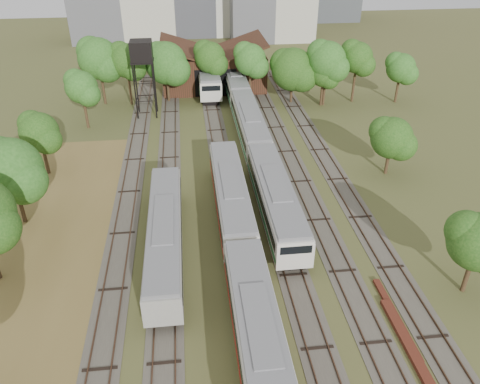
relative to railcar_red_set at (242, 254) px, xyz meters
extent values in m
cube|color=brown|center=(-16.00, -3.20, -1.87)|extent=(14.00, 60.00, 0.04)
cube|color=#4C473D|center=(-10.00, 13.80, -1.86)|extent=(2.60, 80.00, 0.06)
cube|color=#472D1E|center=(-10.72, 13.80, -1.77)|extent=(0.08, 80.00, 0.14)
cube|color=#472D1E|center=(-9.28, 13.80, -1.77)|extent=(0.08, 80.00, 0.14)
cube|color=#4C473D|center=(-6.00, 13.80, -1.86)|extent=(2.60, 80.00, 0.06)
cube|color=#472D1E|center=(-6.72, 13.80, -1.77)|extent=(0.08, 80.00, 0.14)
cube|color=#472D1E|center=(-5.28, 13.80, -1.77)|extent=(0.08, 80.00, 0.14)
cube|color=#4C473D|center=(0.00, 13.80, -1.86)|extent=(2.60, 80.00, 0.06)
cube|color=#472D1E|center=(-0.72, 13.80, -1.77)|extent=(0.08, 80.00, 0.14)
cube|color=#472D1E|center=(0.72, 13.80, -1.77)|extent=(0.08, 80.00, 0.14)
cube|color=#4C473D|center=(4.00, 13.80, -1.86)|extent=(2.60, 80.00, 0.06)
cube|color=#472D1E|center=(3.28, 13.80, -1.77)|extent=(0.08, 80.00, 0.14)
cube|color=#472D1E|center=(4.72, 13.80, -1.77)|extent=(0.08, 80.00, 0.14)
cube|color=#4C473D|center=(8.00, 13.80, -1.86)|extent=(2.60, 80.00, 0.06)
cube|color=#472D1E|center=(7.28, 13.80, -1.77)|extent=(0.08, 80.00, 0.14)
cube|color=#472D1E|center=(8.72, 13.80, -1.77)|extent=(0.08, 80.00, 0.14)
cube|color=#4C473D|center=(12.00, 13.80, -1.86)|extent=(2.60, 80.00, 0.06)
cube|color=#472D1E|center=(11.28, 13.80, -1.77)|extent=(0.08, 80.00, 0.14)
cube|color=#472D1E|center=(12.72, 13.80, -1.77)|extent=(0.08, 80.00, 0.14)
cube|color=black|center=(0.00, -8.69, -1.50)|extent=(2.15, 15.64, 0.78)
cube|color=beige|center=(0.00, -8.69, 0.11)|extent=(2.83, 17.00, 2.44)
cube|color=black|center=(0.00, -8.69, 0.41)|extent=(2.89, 15.64, 0.83)
cube|color=slate|center=(0.00, -8.69, 1.51)|extent=(2.60, 16.66, 0.35)
cube|color=maroon|center=(0.00, -8.69, -0.57)|extent=(2.89, 16.66, 0.44)
cube|color=black|center=(0.00, 8.81, -1.50)|extent=(2.15, 15.64, 0.78)
cube|color=beige|center=(0.00, 8.81, 0.11)|extent=(2.83, 17.00, 2.44)
cube|color=black|center=(0.00, 8.81, 0.41)|extent=(2.89, 15.64, 0.83)
cube|color=slate|center=(0.00, 8.81, 1.51)|extent=(2.60, 16.66, 0.35)
cube|color=maroon|center=(0.00, 8.81, -0.57)|extent=(2.89, 16.66, 0.44)
cube|color=black|center=(4.00, 7.61, -1.49)|extent=(2.21, 15.64, 0.81)
cube|color=beige|center=(4.00, 7.61, 0.18)|extent=(2.92, 17.00, 2.52)
cube|color=black|center=(4.00, 7.61, 0.48)|extent=(2.98, 15.64, 0.86)
cube|color=slate|center=(4.00, 7.61, 1.61)|extent=(2.69, 16.66, 0.36)
cube|color=#1A6830|center=(4.00, 7.61, -0.53)|extent=(2.98, 16.66, 0.45)
cube|color=beige|center=(4.00, -0.84, 0.05)|extent=(2.96, 0.25, 2.26)
cube|color=black|center=(4.00, 25.11, -1.49)|extent=(2.21, 15.64, 0.81)
cube|color=beige|center=(4.00, 25.11, 0.18)|extent=(2.92, 17.00, 2.52)
cube|color=black|center=(4.00, 25.11, 0.48)|extent=(2.98, 15.64, 0.86)
cube|color=slate|center=(4.00, 25.11, 1.61)|extent=(2.69, 16.66, 0.36)
cube|color=#1A6830|center=(4.00, 25.11, -0.53)|extent=(2.98, 16.66, 0.45)
cube|color=black|center=(4.00, 42.61, -1.49)|extent=(2.21, 15.64, 0.81)
cube|color=beige|center=(4.00, 42.61, 0.18)|extent=(2.92, 17.00, 2.52)
cube|color=black|center=(4.00, 42.61, 0.48)|extent=(2.98, 15.64, 0.86)
cube|color=slate|center=(4.00, 42.61, 1.61)|extent=(2.69, 16.66, 0.36)
cube|color=#1A6830|center=(4.00, 42.61, -0.53)|extent=(2.98, 16.66, 0.45)
cube|color=black|center=(0.00, 44.80, -1.46)|extent=(2.38, 14.72, 0.87)
cube|color=beige|center=(0.00, 44.80, 0.33)|extent=(3.14, 16.00, 2.71)
cube|color=black|center=(0.00, 44.80, 0.66)|extent=(3.20, 14.72, 0.92)
cube|color=slate|center=(0.00, 44.80, 1.88)|extent=(2.89, 15.68, 0.39)
cube|color=#1A6830|center=(0.00, 44.80, -0.43)|extent=(3.20, 15.68, 0.49)
cube|color=beige|center=(0.00, 36.85, 0.20)|extent=(3.18, 0.25, 2.44)
cube|color=black|center=(-6.00, 3.40, -1.52)|extent=(2.05, 16.56, 0.74)
cube|color=gray|center=(-6.00, 3.40, 0.02)|extent=(2.70, 18.00, 2.33)
cube|color=black|center=(-6.00, 3.40, 0.30)|extent=(2.76, 16.56, 0.79)
cube|color=slate|center=(-6.00, 3.40, 1.35)|extent=(2.48, 17.64, 0.34)
cylinder|color=black|center=(-10.38, 33.61, 1.88)|extent=(0.19, 0.19, 7.53)
cylinder|color=black|center=(-7.84, 33.61, 1.88)|extent=(0.19, 0.19, 7.53)
cylinder|color=black|center=(-10.38, 36.15, 1.88)|extent=(0.19, 0.19, 7.53)
cylinder|color=black|center=(-7.84, 36.15, 1.88)|extent=(0.19, 0.19, 7.53)
cube|color=black|center=(-9.11, 34.88, 5.74)|extent=(2.97, 2.97, 0.20)
cube|color=black|center=(-9.11, 34.88, 7.11)|extent=(2.82, 2.82, 2.54)
cube|color=maroon|center=(10.00, -9.52, -1.72)|extent=(0.67, 10.07, 0.34)
cube|color=maroon|center=(10.20, -6.10, -1.76)|extent=(0.49, 7.83, 0.25)
cube|color=#331F12|center=(1.00, 46.80, 0.86)|extent=(16.00, 11.00, 5.50)
cube|color=#331F12|center=(-3.00, 46.80, 4.21)|extent=(8.45, 11.55, 2.96)
cube|color=#331F12|center=(5.00, 46.80, 4.21)|extent=(8.45, 11.55, 2.96)
cube|color=black|center=(1.00, 41.35, 0.31)|extent=(6.40, 0.15, 4.12)
cylinder|color=#382616|center=(-19.11, 9.51, 0.28)|extent=(0.36, 0.36, 4.34)
sphere|color=#194713|center=(-19.11, 9.51, 3.63)|extent=(5.53, 5.53, 5.53)
cylinder|color=#382616|center=(-19.08, 18.87, 0.07)|extent=(0.36, 0.36, 3.91)
sphere|color=#194713|center=(-19.08, 18.87, 3.09)|extent=(4.07, 4.07, 4.07)
cylinder|color=#382616|center=(-16.78, 31.38, 0.28)|extent=(0.36, 0.36, 4.33)
sphere|color=#194713|center=(-16.78, 31.38, 3.62)|extent=(4.14, 4.14, 4.14)
cylinder|color=#382616|center=(-15.65, 40.26, 0.74)|extent=(0.36, 0.36, 5.26)
sphere|color=#194713|center=(-15.65, 40.26, 4.81)|extent=(5.88, 5.88, 5.88)
cylinder|color=#382616|center=(-11.72, 39.51, 0.66)|extent=(0.36, 0.36, 5.10)
sphere|color=#194713|center=(-11.72, 39.51, 4.60)|extent=(4.82, 4.82, 4.82)
cylinder|color=#382616|center=(-6.23, 40.22, 0.38)|extent=(0.36, 0.36, 4.53)
sphere|color=#194713|center=(-6.23, 40.22, 3.88)|extent=(6.09, 6.09, 6.09)
cylinder|color=#382616|center=(0.23, 41.32, 0.50)|extent=(0.36, 0.36, 4.77)
sphere|color=#194713|center=(0.23, 41.32, 4.19)|extent=(4.59, 4.59, 4.59)
cylinder|color=#382616|center=(5.94, 38.95, 0.55)|extent=(0.36, 0.36, 4.88)
sphere|color=#194713|center=(5.94, 38.95, 4.32)|extent=(4.59, 4.59, 4.59)
cylinder|color=#382616|center=(11.96, 37.55, 0.07)|extent=(0.36, 0.36, 3.92)
sphere|color=#194713|center=(11.96, 37.55, 3.10)|extent=(6.18, 6.18, 6.18)
cylinder|color=#382616|center=(16.51, 36.01, 0.70)|extent=(0.36, 0.36, 5.18)
sphere|color=#194713|center=(16.51, 36.01, 4.70)|extent=(5.34, 5.34, 5.34)
cylinder|color=#382616|center=(21.21, 36.88, 0.71)|extent=(0.36, 0.36, 5.19)
sphere|color=#194713|center=(21.21, 36.88, 4.72)|extent=(4.46, 4.46, 4.46)
cylinder|color=#382616|center=(27.61, 35.83, 0.14)|extent=(0.36, 0.36, 4.05)
sphere|color=#194713|center=(27.61, 35.83, 3.27)|extent=(4.21, 4.21, 4.21)
cylinder|color=#382616|center=(16.38, -3.91, -0.08)|extent=(0.36, 0.36, 3.61)
sphere|color=#194713|center=(16.38, -3.91, 2.70)|extent=(4.28, 4.28, 4.28)
cylinder|color=#382616|center=(17.65, 14.57, -0.22)|extent=(0.36, 0.36, 3.33)
sphere|color=#194713|center=(17.65, 14.57, 2.35)|extent=(4.41, 4.41, 4.41)
cylinder|color=#382616|center=(16.11, 35.87, -0.01)|extent=(0.36, 0.36, 3.75)
sphere|color=#194713|center=(16.11, 35.87, 2.88)|extent=(3.86, 3.86, 3.86)
camera|label=1|loc=(-3.53, -28.29, 22.87)|focal=35.00mm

